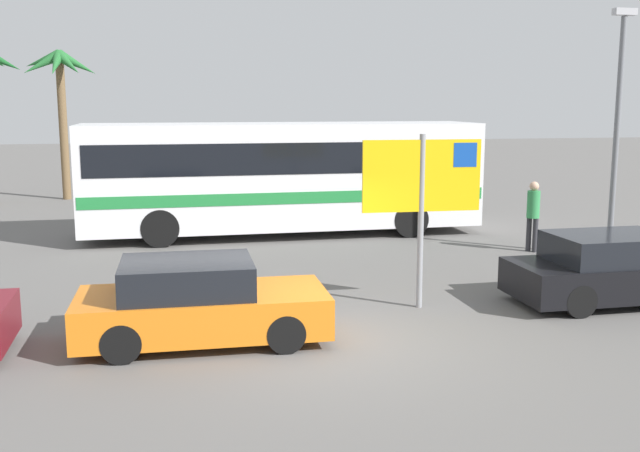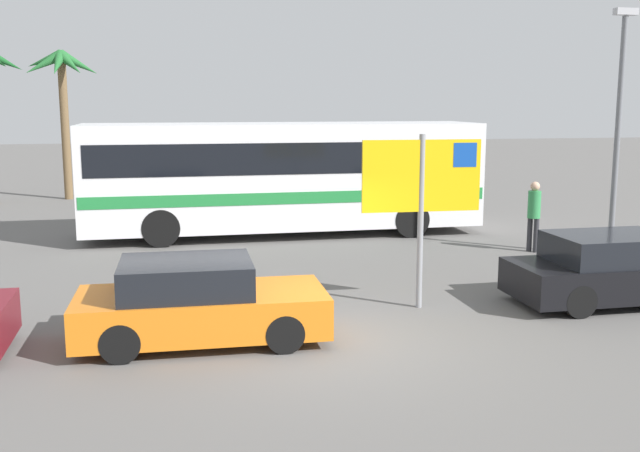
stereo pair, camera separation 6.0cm
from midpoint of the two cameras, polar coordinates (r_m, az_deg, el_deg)
ground at (r=11.63m, az=0.52°, el=-9.27°), size 120.00×120.00×0.00m
bus_front_coach at (r=20.93m, az=-2.80°, el=4.17°), size 11.11×2.67×3.17m
ferry_sign at (r=13.41m, az=8.21°, el=3.35°), size 2.20×0.14×3.20m
car_black at (r=14.98m, az=22.28°, el=-3.18°), size 4.23×1.72×1.32m
car_orange at (r=11.78m, az=-9.33°, el=-5.92°), size 3.94×1.80×1.32m
pedestrian_near_sign at (r=19.29m, az=16.38°, el=1.17°), size 0.32×0.32×1.79m
lamp_post_left_side at (r=19.16m, az=22.25°, el=7.47°), size 0.56×0.20×5.93m
palm_tree_inland at (r=30.27m, az=-19.31°, el=10.79°), size 2.87×2.86×5.74m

